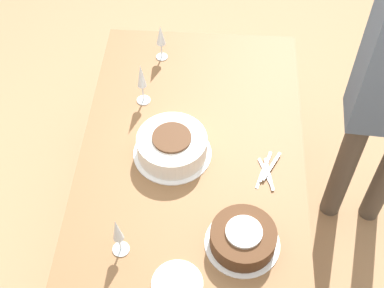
# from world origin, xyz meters

# --- Properties ---
(ground_plane) EXTENTS (12.00, 12.00, 0.00)m
(ground_plane) POSITION_xyz_m (0.00, 0.00, 0.00)
(ground_plane) COLOR #A87F56
(dining_table) EXTENTS (1.62, 1.00, 0.75)m
(dining_table) POSITION_xyz_m (0.00, 0.00, 0.65)
(dining_table) COLOR brown
(dining_table) RESTS_ON ground_plane
(cake_center_white) EXTENTS (0.35, 0.35, 0.12)m
(cake_center_white) POSITION_xyz_m (-0.02, 0.09, 0.81)
(cake_center_white) COLOR white
(cake_center_white) RESTS_ON dining_table
(cake_front_chocolate) EXTENTS (0.30, 0.30, 0.10)m
(cake_front_chocolate) POSITION_xyz_m (-0.45, -0.23, 0.80)
(cake_front_chocolate) COLOR white
(cake_front_chocolate) RESTS_ON dining_table
(wine_glass_near) EXTENTS (0.07, 0.07, 0.23)m
(wine_glass_near) POSITION_xyz_m (0.29, 0.25, 0.90)
(wine_glass_near) COLOR silver
(wine_glass_near) RESTS_ON dining_table
(wine_glass_far) EXTENTS (0.06, 0.06, 0.20)m
(wine_glass_far) POSITION_xyz_m (0.61, 0.20, 0.89)
(wine_glass_far) COLOR silver
(wine_glass_far) RESTS_ON dining_table
(wine_glass_extra) EXTENTS (0.07, 0.07, 0.22)m
(wine_glass_extra) POSITION_xyz_m (-0.50, 0.24, 0.89)
(wine_glass_extra) COLOR silver
(wine_glass_extra) RESTS_ON dining_table
(dessert_plate_left) EXTENTS (0.20, 0.20, 0.01)m
(dessert_plate_left) POSITION_xyz_m (-0.63, 0.01, 0.76)
(dessert_plate_left) COLOR white
(dessert_plate_left) RESTS_ON dining_table
(fork_pile) EXTENTS (0.21, 0.12, 0.01)m
(fork_pile) POSITION_xyz_m (-0.09, -0.33, 0.76)
(fork_pile) COLOR silver
(fork_pile) RESTS_ON dining_table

